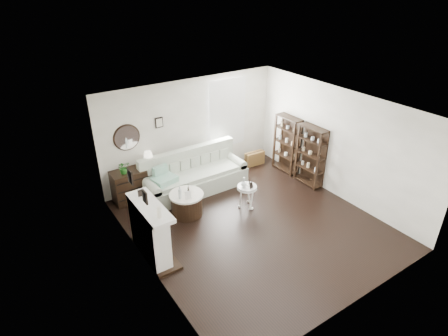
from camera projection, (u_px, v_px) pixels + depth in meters
room at (216, 116)px, 10.02m from camera, size 5.50×5.50×5.50m
fireplace at (150, 233)px, 7.25m from camera, size 0.50×1.40×1.84m
shelf_unit_far at (287, 144)px, 10.33m from camera, size 0.30×0.80×1.60m
shelf_unit_near at (311, 156)px, 9.67m from camera, size 0.30×0.80×1.60m
sofa at (194, 177)px, 9.62m from camera, size 2.69×0.93×1.05m
quilt at (164, 180)px, 8.97m from camera, size 0.63×0.56×0.14m
suitcase at (255, 158)px, 10.91m from camera, size 0.60×0.23×0.40m
dresser at (137, 184)px, 9.21m from camera, size 1.21×0.52×0.81m
table_lamp at (148, 159)px, 9.10m from camera, size 0.27×0.27×0.38m
potted_plant at (124, 168)px, 8.76m from camera, size 0.28×0.25×0.31m
drum_table at (187, 204)px, 8.63m from camera, size 0.79×0.79×0.55m
pedestal_table at (247, 188)px, 8.80m from camera, size 0.47×0.47×0.57m
eiffel_drum at (188, 188)px, 8.54m from camera, size 0.13×0.13×0.19m
bottle_drum at (180, 192)px, 8.27m from camera, size 0.07×0.07×0.30m
card_frame_drum at (188, 195)px, 8.29m from camera, size 0.15×0.09×0.18m
eiffel_ped at (250, 181)px, 8.80m from camera, size 0.11×0.11×0.17m
flask_ped at (244, 182)px, 8.69m from camera, size 0.13×0.13×0.25m
card_frame_ped at (251, 185)px, 8.66m from camera, size 0.12×0.08×0.15m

